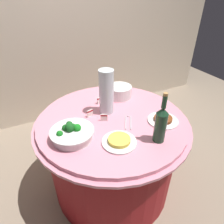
% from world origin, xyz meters
% --- Properties ---
extents(ground_plane, '(6.00, 6.00, 0.00)m').
position_xyz_m(ground_plane, '(0.00, 0.00, 0.00)').
color(ground_plane, gray).
extents(back_wall, '(4.40, 0.10, 2.60)m').
position_xyz_m(back_wall, '(0.00, 1.40, 1.30)').
color(back_wall, beige).
rests_on(back_wall, ground_plane).
extents(buffet_table, '(1.16, 1.16, 0.74)m').
position_xyz_m(buffet_table, '(0.00, 0.00, 0.38)').
color(buffet_table, maroon).
rests_on(buffet_table, ground_plane).
extents(broccoli_bowl, '(0.28, 0.28, 0.11)m').
position_xyz_m(broccoli_bowl, '(-0.33, -0.10, 0.78)').
color(broccoli_bowl, white).
rests_on(broccoli_bowl, buffet_table).
extents(plate_stack, '(0.21, 0.21, 0.10)m').
position_xyz_m(plate_stack, '(0.20, 0.27, 0.79)').
color(plate_stack, white).
rests_on(plate_stack, buffet_table).
extents(wine_bottle, '(0.07, 0.07, 0.34)m').
position_xyz_m(wine_bottle, '(0.16, -0.35, 0.87)').
color(wine_bottle, '#1B3C25').
rests_on(wine_bottle, buffet_table).
extents(decorative_fruit_vase, '(0.11, 0.11, 0.34)m').
position_xyz_m(decorative_fruit_vase, '(-0.00, 0.10, 0.90)').
color(decorative_fruit_vase, silver).
rests_on(decorative_fruit_vase, buffet_table).
extents(serving_tongs, '(0.12, 0.16, 0.01)m').
position_xyz_m(serving_tongs, '(0.08, -0.10, 0.74)').
color(serving_tongs, silver).
rests_on(serving_tongs, buffet_table).
extents(food_plate_stir_fry, '(0.22, 0.22, 0.03)m').
position_xyz_m(food_plate_stir_fry, '(0.31, -0.20, 0.75)').
color(food_plate_stir_fry, white).
rests_on(food_plate_stir_fry, buffet_table).
extents(food_plate_fried_egg, '(0.22, 0.22, 0.03)m').
position_xyz_m(food_plate_fried_egg, '(-0.08, -0.27, 0.75)').
color(food_plate_fried_egg, white).
rests_on(food_plate_fried_egg, buffet_table).
extents(label_placard_front, '(0.05, 0.02, 0.05)m').
position_xyz_m(label_placard_front, '(-0.14, 0.09, 0.77)').
color(label_placard_front, white).
rests_on(label_placard_front, buffet_table).
extents(label_placard_mid, '(0.05, 0.03, 0.05)m').
position_xyz_m(label_placard_mid, '(-0.07, -0.01, 0.77)').
color(label_placard_mid, white).
rests_on(label_placard_mid, buffet_table).
extents(label_placard_rear, '(0.05, 0.03, 0.05)m').
position_xyz_m(label_placard_rear, '(0.00, 0.24, 0.77)').
color(label_placard_rear, white).
rests_on(label_placard_rear, buffet_table).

